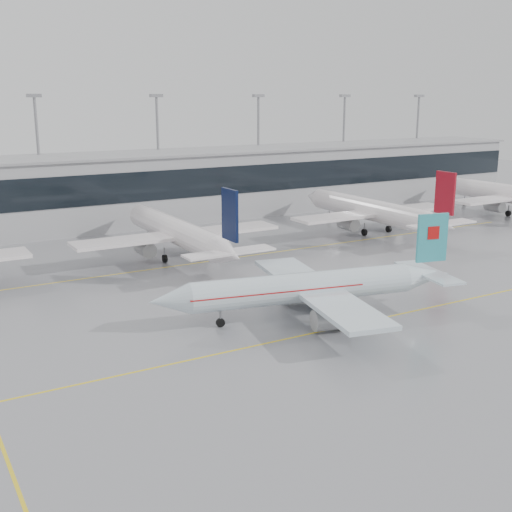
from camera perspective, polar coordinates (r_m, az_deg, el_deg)
ground at (r=62.71m, az=5.54°, el=-6.74°), size 320.00×320.00×0.00m
taxi_line_main at (r=62.71m, az=5.54°, el=-6.74°), size 120.00×0.25×0.01m
taxi_line_north at (r=87.65m, az=-5.91°, el=-0.71°), size 120.00×0.25×0.01m
terminal at (r=115.92m, az=-12.55°, el=5.66°), size 180.00×15.00×12.00m
terminal_glass at (r=108.60m, az=-11.36°, el=5.97°), size 180.00×0.20×5.00m
terminal_roof at (r=115.22m, az=-12.71°, el=8.71°), size 182.00×16.00×0.40m
light_masts at (r=120.84m, az=-13.62°, el=9.43°), size 156.40×1.00×22.60m
air_canada_jet at (r=65.99m, az=5.24°, el=-2.80°), size 32.96×25.86×10.03m
parked_jet_c at (r=90.10m, az=-6.94°, el=2.09°), size 29.64×36.96×11.72m
parked_jet_d at (r=108.42m, az=10.34°, el=3.98°), size 29.64×36.96×11.72m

